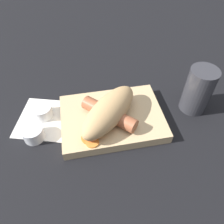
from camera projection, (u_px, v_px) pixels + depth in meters
ground_plane at (112, 121)px, 0.53m from camera, size 3.00×3.00×0.00m
food_tray at (112, 118)px, 0.52m from camera, size 0.24×0.17×0.02m
bread_roll at (109, 111)px, 0.48m from camera, size 0.17×0.17×0.06m
sausage at (109, 114)px, 0.49m from camera, size 0.13×0.13×0.03m
pickled_veggies at (91, 140)px, 0.46m from camera, size 0.05×0.05×0.00m
napkin at (45, 119)px, 0.53m from camera, size 0.16×0.16×0.00m
condiment_cup_near at (43, 112)px, 0.53m from camera, size 0.05×0.05×0.03m
condiment_cup_far at (34, 134)px, 0.49m from camera, size 0.05×0.05×0.03m
drink_glass at (198, 90)px, 0.52m from camera, size 0.06×0.06×0.12m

